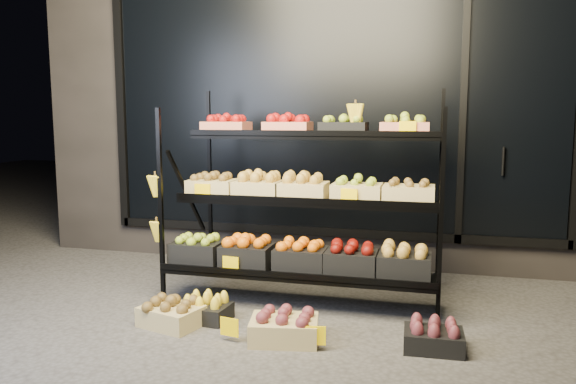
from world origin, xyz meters
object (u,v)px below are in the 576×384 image
(floor_crate_left, at_px, (171,312))
(floor_crate_midright, at_px, (284,326))
(floor_crate_midleft, at_px, (205,309))
(display_rack, at_px, (303,200))

(floor_crate_left, height_order, floor_crate_midright, floor_crate_midright)
(floor_crate_left, bearing_deg, floor_crate_midright, 11.45)
(floor_crate_left, xyz_separation_m, floor_crate_midleft, (0.19, 0.16, -0.01))
(floor_crate_midleft, distance_m, floor_crate_midright, 0.67)
(display_rack, bearing_deg, floor_crate_midright, -84.78)
(display_rack, distance_m, floor_crate_midleft, 1.12)
(floor_crate_midright, bearing_deg, floor_crate_left, 165.78)
(display_rack, xyz_separation_m, floor_crate_left, (-0.74, -0.83, -0.69))
(display_rack, height_order, floor_crate_left, display_rack)
(display_rack, distance_m, floor_crate_midright, 1.13)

